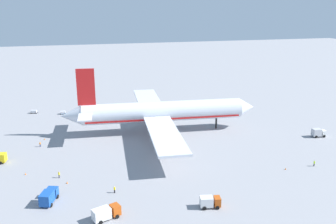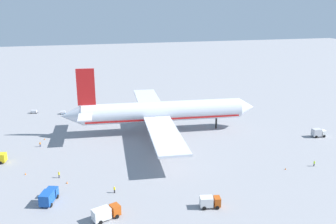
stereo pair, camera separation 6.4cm
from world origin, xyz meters
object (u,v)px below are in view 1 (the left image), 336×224
object	(u,v)px
traffic_cone_2	(67,182)
airliner	(160,112)
ground_worker_0	(115,190)
baggage_cart_1	(34,112)
traffic_cone_1	(25,174)
traffic_cone_3	(45,139)
ground_worker_2	(40,144)
service_truck_2	(106,213)
service_truck_4	(318,133)
ground_worker_3	(59,175)
baggage_cart_0	(63,112)
service_truck_3	(210,202)
ground_worker_1	(314,163)
traffic_cone_0	(286,169)
service_truck_5	(49,196)

from	to	relation	value
traffic_cone_2	airliner	bearing A→B (deg)	45.21
airliner	ground_worker_0	bearing A→B (deg)	-117.51
baggage_cart_1	traffic_cone_2	size ratio (longest dim) A/B	6.39
airliner	traffic_cone_2	world-z (taller)	airliner
traffic_cone_1	traffic_cone_3	bearing A→B (deg)	82.57
airliner	ground_worker_2	distance (m)	41.12
service_truck_2	ground_worker_0	size ratio (longest dim) A/B	3.74
service_truck_4	ground_worker_3	xyz separation A→B (m)	(-85.34, -9.64, -0.63)
ground_worker_2	traffic_cone_3	size ratio (longest dim) A/B	2.98
airliner	ground_worker_3	bearing A→B (deg)	-140.04
service_truck_4	baggage_cart_0	distance (m)	98.75
baggage_cart_0	traffic_cone_1	world-z (taller)	baggage_cart_0
service_truck_3	ground_worker_1	bearing A→B (deg)	19.76
service_truck_2	traffic_cone_0	distance (m)	51.68
service_truck_2	service_truck_3	bearing A→B (deg)	-2.83
ground_worker_3	traffic_cone_2	bearing A→B (deg)	-62.15
service_truck_2	baggage_cart_0	bearing A→B (deg)	96.76
baggage_cart_1	ground_worker_3	size ratio (longest dim) A/B	1.97
ground_worker_0	traffic_cone_2	world-z (taller)	ground_worker_0
ground_worker_3	traffic_cone_1	world-z (taller)	ground_worker_3
baggage_cart_1	traffic_cone_1	xyz separation A→B (m)	(2.64, -59.95, -0.44)
baggage_cart_0	ground_worker_3	distance (m)	59.78
airliner	traffic_cone_1	size ratio (longest dim) A/B	137.66
traffic_cone_0	traffic_cone_1	size ratio (longest dim) A/B	1.00
airliner	ground_worker_0	distance (m)	45.78
service_truck_4	traffic_cone_0	bearing A→B (deg)	-140.97
service_truck_3	traffic_cone_3	xyz separation A→B (m)	(-38.39, 54.15, -1.18)
service_truck_5	baggage_cart_0	bearing A→B (deg)	88.20
ground_worker_0	airliner	bearing A→B (deg)	62.49
ground_worker_3	service_truck_5	bearing A→B (deg)	-99.10
traffic_cone_2	ground_worker_1	bearing A→B (deg)	-5.88
traffic_cone_2	baggage_cart_0	bearing A→B (deg)	91.55
service_truck_5	traffic_cone_2	xyz separation A→B (m)	(3.98, 8.63, -1.37)
ground_worker_0	service_truck_3	bearing A→B (deg)	-31.25
airliner	service_truck_2	bearing A→B (deg)	-115.17
service_truck_3	traffic_cone_0	xyz separation A→B (m)	(27.28, 13.07, -1.18)
service_truck_5	traffic_cone_3	distance (m)	42.98
baggage_cart_1	ground_worker_0	distance (m)	79.67
ground_worker_3	traffic_cone_0	distance (m)	61.24
service_truck_4	ground_worker_2	size ratio (longest dim) A/B	2.92
ground_worker_1	baggage_cart_0	bearing A→B (deg)	134.39
ground_worker_1	traffic_cone_1	distance (m)	79.47
traffic_cone_1	service_truck_5	bearing A→B (deg)	-67.70
airliner	traffic_cone_0	xyz separation A→B (m)	(26.23, -39.21, -6.98)
ground_worker_3	traffic_cone_1	bearing A→B (deg)	154.56
service_truck_3	baggage_cart_0	distance (m)	89.70
airliner	baggage_cart_0	world-z (taller)	airliner
service_truck_3	ground_worker_1	xyz separation A→B (m)	(36.26, 13.03, -0.61)
service_truck_2	traffic_cone_1	size ratio (longest dim) A/B	11.63
baggage_cart_0	traffic_cone_2	distance (m)	63.57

